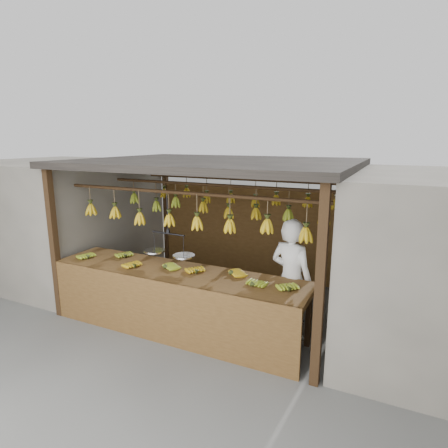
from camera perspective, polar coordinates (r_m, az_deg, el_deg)
The scene contains 8 objects.
ground at distance 6.54m, azimuth -1.16°, elevation -11.70°, with size 80.00×80.00×0.00m, color #5B5B57.
stall at distance 6.30m, azimuth 0.11°, elevation 6.02°, with size 4.30×3.30×2.40m.
neighbor_left at distance 8.38m, azimuth -23.74°, elevation 0.94°, with size 3.00×3.00×2.30m, color slate.
counter at distance 5.31m, azimuth -7.98°, elevation -9.39°, with size 3.82×0.87×0.96m.
hanging_bananas at distance 6.06m, azimuth -1.14°, elevation 2.41°, with size 3.59×2.25×0.39m.
balance_scale at distance 5.46m, azimuth -8.41°, elevation -4.03°, with size 0.82×0.32×0.91m.
vendor at distance 5.22m, azimuth 10.17°, elevation -8.33°, with size 0.62×0.41×1.70m, color white.
bag_bundles at distance 6.93m, azimuth 18.56°, elevation -2.43°, with size 0.08×0.26×1.16m.
Camera 1 is at (2.69, -5.31, 2.71)m, focal length 30.00 mm.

